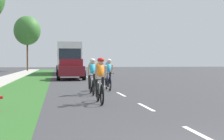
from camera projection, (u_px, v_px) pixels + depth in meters
ground_plane at (95, 81)px, 23.96m from camera, size 120.00×120.00×0.00m
grass_verge at (32, 81)px, 23.19m from camera, size 2.65×70.00×0.01m
lane_markings_center at (89, 78)px, 27.91m from camera, size 0.12×53.80×0.01m
cyclist_lead at (100, 80)px, 11.03m from camera, size 0.42×1.72×1.58m
cyclist_trailing at (92, 76)px, 14.02m from camera, size 0.42×1.72×1.58m
cyclist_distant at (108, 74)px, 16.20m from camera, size 0.42×1.72×1.58m
pickup_maroon at (70, 69)px, 25.92m from camera, size 2.22×5.10×1.64m
bus_white at (68, 57)px, 38.34m from camera, size 2.78×11.60×3.48m
street_tree_far at (27, 31)px, 48.51m from camera, size 4.01×4.01×8.36m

